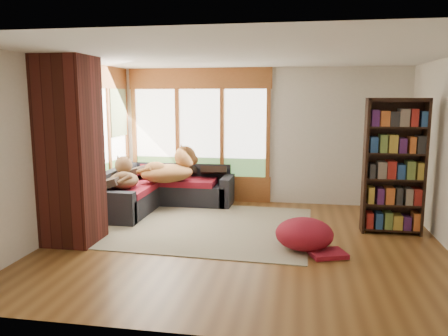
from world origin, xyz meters
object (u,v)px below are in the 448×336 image
(area_rug, at_px, (195,225))
(dog_brindle, at_px, (124,172))
(brick_chimney, at_px, (70,151))
(bookshelf, at_px, (394,167))
(sectional_sofa, at_px, (151,192))
(dog_tan, at_px, (171,164))
(pouf, at_px, (304,233))

(area_rug, height_order, dog_brindle, dog_brindle)
(dog_brindle, bearing_deg, brick_chimney, 152.73)
(brick_chimney, height_order, bookshelf, brick_chimney)
(sectional_sofa, distance_m, dog_brindle, 0.78)
(brick_chimney, distance_m, area_rug, 2.25)
(brick_chimney, bearing_deg, dog_tan, 68.21)
(bookshelf, bearing_deg, dog_tan, 166.38)
(area_rug, relative_size, pouf, 4.63)
(bookshelf, distance_m, dog_brindle, 4.41)
(pouf, xyz_separation_m, dog_brindle, (-3.09, 1.26, 0.54))
(brick_chimney, xyz_separation_m, pouf, (3.23, 0.23, -1.08))
(area_rug, distance_m, bookshelf, 3.19)
(dog_brindle, bearing_deg, area_rug, -129.87)
(bookshelf, height_order, dog_tan, bookshelf)
(dog_tan, bearing_deg, dog_brindle, -174.69)
(area_rug, distance_m, dog_brindle, 1.63)
(sectional_sofa, bearing_deg, dog_tan, 8.09)
(bookshelf, height_order, pouf, bookshelf)
(pouf, height_order, dog_tan, dog_tan)
(brick_chimney, distance_m, bookshelf, 4.70)
(area_rug, xyz_separation_m, dog_brindle, (-1.37, 0.45, 0.75))
(bookshelf, bearing_deg, dog_brindle, 176.00)
(brick_chimney, relative_size, dog_tan, 2.22)
(brick_chimney, height_order, dog_brindle, brick_chimney)
(sectional_sofa, distance_m, area_rug, 1.50)
(brick_chimney, height_order, pouf, brick_chimney)
(pouf, bearing_deg, bookshelf, 36.19)
(sectional_sofa, relative_size, area_rug, 0.61)
(sectional_sofa, xyz_separation_m, dog_tan, (0.39, 0.03, 0.52))
(brick_chimney, height_order, dog_tan, brick_chimney)
(pouf, distance_m, dog_brindle, 3.38)
(bookshelf, distance_m, pouf, 1.80)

